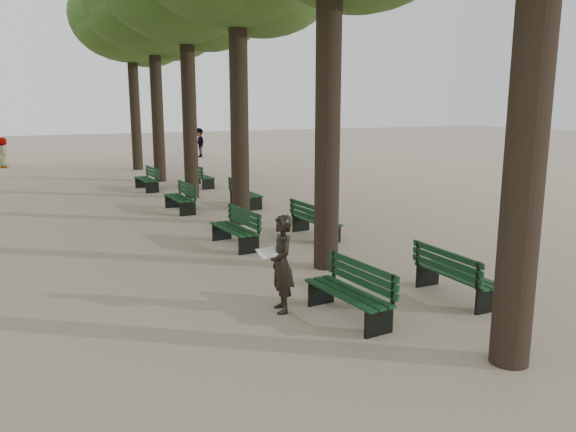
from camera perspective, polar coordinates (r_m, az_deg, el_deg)
name	(u,v)px	position (r m, az deg, el deg)	size (l,w,h in m)	color
ground	(337,329)	(8.94, 5.05, -11.37)	(120.00, 120.00, 0.00)	tan
tree_central_4	(152,2)	(26.05, -13.61, 20.39)	(6.00, 6.00, 9.95)	#33261C
tree_central_5	(130,18)	(30.89, -15.74, 18.82)	(6.00, 6.00, 9.95)	#33261C
bench_left_0	(348,303)	(9.26, 6.10, -8.77)	(0.71, 1.84, 0.92)	black
bench_left_1	(235,236)	(13.77, -5.46, -2.01)	(0.70, 1.84, 0.92)	black
bench_left_2	(180,203)	(18.46, -10.94, 1.28)	(0.65, 1.82, 0.92)	black
bench_left_3	(147,184)	(23.28, -14.18, 3.21)	(0.68, 1.83, 0.92)	black
bench_right_0	(456,284)	(10.57, 16.70, -6.62)	(0.59, 1.81, 0.92)	black
bench_right_1	(316,227)	(14.70, 2.82, -1.10)	(0.64, 1.82, 0.92)	black
bench_right_2	(246,198)	(19.10, -4.31, 1.79)	(0.59, 1.81, 0.92)	black
bench_right_3	(201,180)	(23.78, -8.78, 3.59)	(0.68, 1.83, 0.92)	black
man_with_map	(282,264)	(9.36, -0.64, -4.89)	(0.66, 0.71, 1.66)	black
pedestrian_d	(3,153)	(34.14, -26.94, 5.76)	(0.80, 0.33, 1.64)	#262628
pedestrian_b	(199,143)	(36.98, -9.01, 7.38)	(1.21, 0.37, 1.87)	#262628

